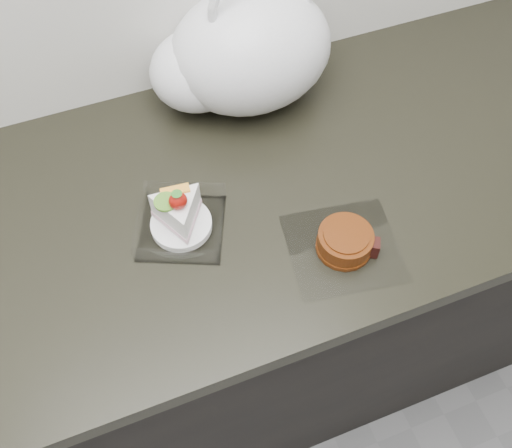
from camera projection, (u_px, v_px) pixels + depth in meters
counter at (176, 323)px, 1.37m from camera, size 2.04×0.64×0.90m
cake_tray at (180, 218)px, 0.96m from camera, size 0.19×0.19×0.11m
mooncake_wrap at (346, 243)px, 0.95m from camera, size 0.21×0.20×0.04m
plastic_bag at (240, 54)px, 1.06m from camera, size 0.36×0.26×0.29m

